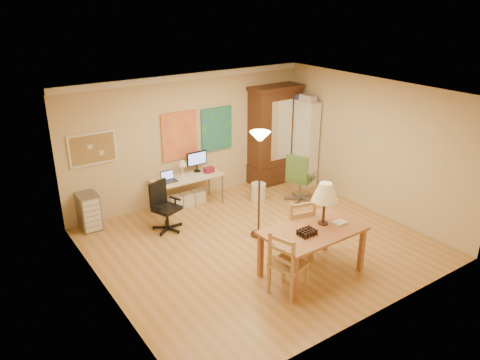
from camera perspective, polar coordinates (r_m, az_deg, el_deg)
floor at (r=8.50m, az=2.38°, el=-7.71°), size 5.50×5.50×0.00m
crown_molding at (r=9.59m, az=-6.36°, el=12.44°), size 5.50×0.08×0.12m
corkboard at (r=9.11m, az=-17.51°, el=3.65°), size 0.90×0.04×0.62m
art_panel_left at (r=9.76m, az=-7.40°, el=5.38°), size 0.80×0.04×1.00m
art_panel_right at (r=10.18m, az=-2.87°, el=6.23°), size 0.75×0.04×0.95m
dining_table at (r=7.37m, az=9.43°, el=-4.66°), size 1.59×0.98×1.48m
ladder_chair_back at (r=7.99m, az=6.93°, el=-5.89°), size 0.58×0.57×1.06m
ladder_chair_left at (r=7.01m, az=5.74°, el=-10.33°), size 0.56×0.57×1.02m
torchiere_lamp at (r=8.12m, az=2.42°, el=3.22°), size 0.36×0.36×1.99m
computer_desk at (r=9.83m, az=-6.38°, el=-0.91°), size 1.47×0.64×1.11m
office_chair_black at (r=8.96m, az=-9.01°, el=-4.50°), size 0.58×0.58×0.95m
office_chair_green at (r=10.12m, az=7.24°, el=-1.00°), size 0.66×0.66×1.08m
drawer_cart at (r=9.27m, az=-17.93°, el=-3.68°), size 0.36×0.43×0.72m
armoire at (r=10.90m, az=4.16°, el=4.75°), size 1.24×0.59×2.27m
bookshelf at (r=10.89m, az=7.61°, el=4.53°), size 0.29×0.79×1.96m
wastebin at (r=10.07m, az=2.25°, el=-1.50°), size 0.32×0.32×0.40m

